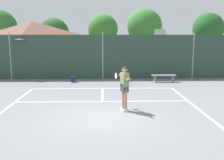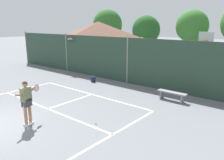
# 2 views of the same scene
# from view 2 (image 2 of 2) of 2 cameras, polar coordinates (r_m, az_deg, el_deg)

# --- Properties ---
(court_markings) EXTENTS (8.30, 11.10, 0.01)m
(court_markings) POSITION_cam_2_polar(r_m,az_deg,el_deg) (10.69, -24.06, -9.42)
(court_markings) COLOR white
(court_markings) RESTS_ON ground
(chainlink_fence) EXTENTS (26.09, 0.09, 3.28)m
(chainlink_fence) POSITION_cam_2_polar(r_m,az_deg,el_deg) (15.56, 3.89, 4.91)
(chainlink_fence) COLOR #284233
(chainlink_fence) RESTS_ON ground
(basketball_hoop) EXTENTS (0.90, 0.67, 3.55)m
(basketball_hoop) POSITION_cam_2_polar(r_m,az_deg,el_deg) (15.19, 22.41, 6.50)
(basketball_hoop) COLOR yellow
(basketball_hoop) RESTS_ON ground
(clubhouse_building) EXTENTS (7.43, 5.19, 4.22)m
(clubhouse_building) POSITION_cam_2_polar(r_m,az_deg,el_deg) (21.63, -3.45, 9.15)
(clubhouse_building) COLOR silver
(clubhouse_building) RESTS_ON ground
(treeline_backdrop) EXTENTS (27.48, 3.70, 6.03)m
(treeline_backdrop) POSITION_cam_2_polar(r_m,az_deg,el_deg) (25.73, 17.87, 12.87)
(treeline_backdrop) COLOR brown
(treeline_backdrop) RESTS_ON ground
(tennis_player) EXTENTS (0.58, 1.36, 1.85)m
(tennis_player) POSITION_cam_2_polar(r_m,az_deg,el_deg) (9.65, -20.78, -4.55)
(tennis_player) COLOR silver
(tennis_player) RESTS_ON ground
(tennis_ball) EXTENTS (0.07, 0.07, 0.07)m
(tennis_ball) POSITION_cam_2_polar(r_m,az_deg,el_deg) (9.51, -4.11, -10.88)
(tennis_ball) COLOR #CCE033
(tennis_ball) RESTS_ON ground
(backpack_navy) EXTENTS (0.30, 0.27, 0.46)m
(backpack_navy) POSITION_cam_2_polar(r_m,az_deg,el_deg) (16.06, -4.77, 0.19)
(backpack_navy) COLOR navy
(backpack_navy) RESTS_ON ground
(courtside_bench) EXTENTS (1.60, 0.36, 0.48)m
(courtside_bench) POSITION_cam_2_polar(r_m,az_deg,el_deg) (12.56, 14.90, -3.44)
(courtside_bench) COLOR gray
(courtside_bench) RESTS_ON ground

